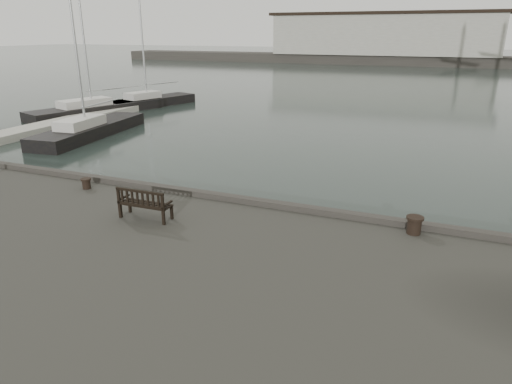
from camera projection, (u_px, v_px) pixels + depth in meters
ground at (229, 242)px, 15.26m from camera, size 400.00×400.00×0.00m
pontoon at (28, 131)px, 31.09m from camera, size 2.00×24.00×0.50m
breakwater at (399, 44)px, 95.69m from camera, size 140.00×9.50×12.20m
bench at (145, 209)px, 13.06m from camera, size 1.57×0.56×0.90m
bollard_left at (86, 184)px, 15.61m from camera, size 0.45×0.45×0.36m
bollard_right at (414, 225)px, 12.10m from camera, size 0.47×0.47×0.48m
yacht_b at (99, 111)px, 38.91m from camera, size 6.07×12.25×15.60m
yacht_c at (91, 132)px, 30.70m from camera, size 3.57×10.26×13.45m
yacht_d at (151, 104)px, 43.17m from camera, size 4.98×9.36×11.46m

